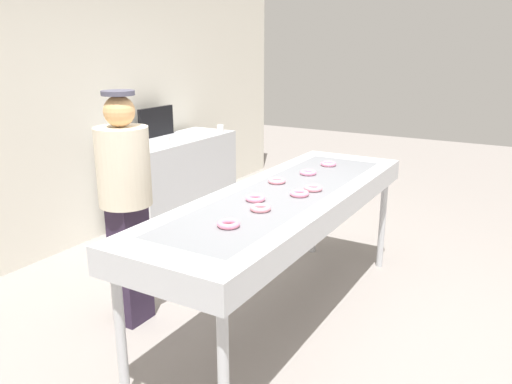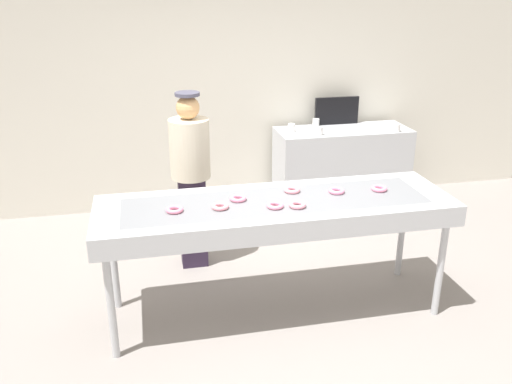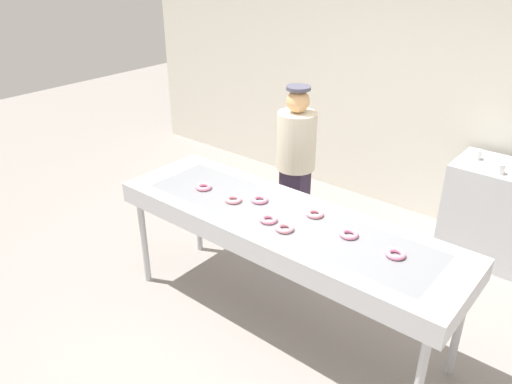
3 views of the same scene
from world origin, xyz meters
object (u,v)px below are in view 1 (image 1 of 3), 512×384
object	(u,v)px
worker_baker	(126,195)
strawberry_donut_5	(299,193)
strawberry_donut_3	(313,188)
strawberry_donut_6	(328,164)
prep_counter	(176,180)
strawberry_donut_2	(308,173)
strawberry_donut_7	(229,224)
paper_cup_2	(166,141)
fryer_conveyor	(285,203)
strawberry_donut_0	(260,208)
strawberry_donut_1	(255,198)
menu_display	(156,122)
strawberry_donut_4	(277,181)
paper_cup_1	(144,137)
paper_cup_3	(133,143)
paper_cup_0	(220,129)

from	to	relation	value
worker_baker	strawberry_donut_5	bearing A→B (deg)	126.12
strawberry_donut_3	strawberry_donut_6	distance (m)	0.76
strawberry_donut_3	prep_counter	distance (m)	2.55
strawberry_donut_2	strawberry_donut_7	bearing A→B (deg)	-175.11
paper_cup_2	fryer_conveyor	bearing A→B (deg)	-117.58
strawberry_donut_7	strawberry_donut_0	bearing A→B (deg)	-1.87
fryer_conveyor	strawberry_donut_6	world-z (taller)	strawberry_donut_6
strawberry_donut_1	strawberry_donut_5	size ratio (longest dim) A/B	1.00
strawberry_donut_1	menu_display	xyz separation A→B (m)	(1.60, 2.22, 0.12)
strawberry_donut_0	strawberry_donut_2	distance (m)	0.95
strawberry_donut_0	strawberry_donut_7	world-z (taller)	same
strawberry_donut_5	paper_cup_2	world-z (taller)	paper_cup_2
strawberry_donut_4	menu_display	world-z (taller)	menu_display
strawberry_donut_2	paper_cup_1	world-z (taller)	paper_cup_1
strawberry_donut_0	fryer_conveyor	bearing A→B (deg)	7.51
strawberry_donut_0	strawberry_donut_3	bearing A→B (deg)	-9.53
strawberry_donut_7	menu_display	xyz separation A→B (m)	(2.09, 2.33, 0.12)
strawberry_donut_7	fryer_conveyor	bearing A→B (deg)	3.48
menu_display	strawberry_donut_7	bearing A→B (deg)	-131.88
strawberry_donut_4	worker_baker	world-z (taller)	worker_baker
paper_cup_3	fryer_conveyor	bearing A→B (deg)	-108.89
paper_cup_3	paper_cup_1	bearing A→B (deg)	26.10
strawberry_donut_2	paper_cup_3	xyz separation A→B (m)	(0.20, 1.99, 0.00)
strawberry_donut_6	worker_baker	xyz separation A→B (m)	(-1.41, 0.89, -0.04)
strawberry_donut_2	strawberry_donut_4	distance (m)	0.35
paper_cup_0	paper_cup_3	size ratio (longest dim) A/B	1.00
worker_baker	prep_counter	xyz separation A→B (m)	(1.88, 1.11, -0.48)
fryer_conveyor	strawberry_donut_6	bearing A→B (deg)	2.69
strawberry_donut_3	worker_baker	distance (m)	1.28
fryer_conveyor	strawberry_donut_7	bearing A→B (deg)	-176.52
strawberry_donut_0	strawberry_donut_5	bearing A→B (deg)	-9.74
paper_cup_3	strawberry_donut_2	bearing A→B (deg)	-95.63
strawberry_donut_1	strawberry_donut_4	size ratio (longest dim) A/B	1.00
strawberry_donut_2	paper_cup_0	size ratio (longest dim) A/B	1.39
strawberry_donut_5	worker_baker	xyz separation A→B (m)	(-0.52, 1.06, -0.04)
worker_baker	fryer_conveyor	bearing A→B (deg)	130.88
paper_cup_1	menu_display	world-z (taller)	menu_display
fryer_conveyor	paper_cup_3	xyz separation A→B (m)	(0.70, 2.06, 0.10)
strawberry_donut_5	paper_cup_2	size ratio (longest dim) A/B	1.39
strawberry_donut_6	paper_cup_3	xyz separation A→B (m)	(-0.15, 2.02, 0.00)
menu_display	strawberry_donut_2	bearing A→B (deg)	-110.15
strawberry_donut_4	strawberry_donut_5	xyz separation A→B (m)	(-0.21, -0.28, 0.00)
menu_display	paper_cup_2	bearing A→B (deg)	-129.41
paper_cup_2	strawberry_donut_2	bearing A→B (deg)	-104.42
strawberry_donut_3	prep_counter	size ratio (longest dim) A/B	0.08
prep_counter	strawberry_donut_6	bearing A→B (deg)	-103.12
strawberry_donut_4	paper_cup_3	size ratio (longest dim) A/B	1.39
strawberry_donut_1	strawberry_donut_4	bearing A→B (deg)	10.66
strawberry_donut_2	strawberry_donut_4	xyz separation A→B (m)	(-0.34, 0.09, 0.00)
paper_cup_1	prep_counter	bearing A→B (deg)	-34.78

